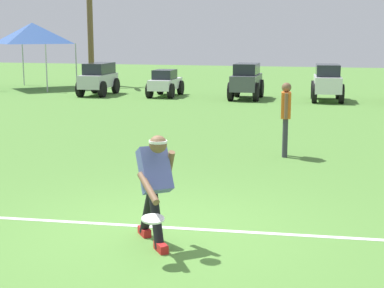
# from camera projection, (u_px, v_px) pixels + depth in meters

# --- Properties ---
(ground_plane) EXTENTS (80.00, 80.00, 0.00)m
(ground_plane) POSITION_uv_depth(u_px,v_px,m) (162.00, 231.00, 7.71)
(ground_plane) COLOR #528638
(field_line_paint) EXTENTS (22.26, 2.12, 0.01)m
(field_line_paint) POSITION_uv_depth(u_px,v_px,m) (166.00, 227.00, 7.86)
(field_line_paint) COLOR white
(field_line_paint) RESTS_ON ground_plane
(frisbee_thrower) EXTENTS (0.65, 1.05, 1.39)m
(frisbee_thrower) POSITION_uv_depth(u_px,v_px,m) (155.00, 183.00, 7.04)
(frisbee_thrower) COLOR black
(frisbee_thrower) RESTS_ON ground_plane
(frisbee_in_flight) EXTENTS (0.35, 0.35, 0.05)m
(frisbee_in_flight) POSITION_uv_depth(u_px,v_px,m) (153.00, 219.00, 6.56)
(frisbee_in_flight) COLOR white
(teammate_midfield) EXTENTS (0.24, 0.50, 1.56)m
(teammate_midfield) POSITION_uv_depth(u_px,v_px,m) (286.00, 112.00, 12.26)
(teammate_midfield) COLOR #33333D
(teammate_midfield) RESTS_ON ground_plane
(parked_car_slot_a) EXTENTS (1.29, 2.46, 1.34)m
(parked_car_slot_a) POSITION_uv_depth(u_px,v_px,m) (99.00, 78.00, 24.79)
(parked_car_slot_a) COLOR #B7BABF
(parked_car_slot_a) RESTS_ON ground_plane
(parked_car_slot_b) EXTENTS (1.15, 2.23, 1.10)m
(parked_car_slot_b) POSITION_uv_depth(u_px,v_px,m) (165.00, 83.00, 24.27)
(parked_car_slot_b) COLOR silver
(parked_car_slot_b) RESTS_ON ground_plane
(parked_car_slot_c) EXTENTS (1.24, 2.38, 1.40)m
(parked_car_slot_c) POSITION_uv_depth(u_px,v_px,m) (246.00, 80.00, 23.27)
(parked_car_slot_c) COLOR #474C51
(parked_car_slot_c) RESTS_ON ground_plane
(parked_car_slot_d) EXTENTS (1.37, 2.43, 1.40)m
(parked_car_slot_d) POSITION_uv_depth(u_px,v_px,m) (327.00, 82.00, 22.56)
(parked_car_slot_d) COLOR silver
(parked_car_slot_d) RESTS_ON ground_plane
(palm_tree_far_left) EXTENTS (2.96, 3.21, 5.58)m
(palm_tree_far_left) POSITION_uv_depth(u_px,v_px,m) (90.00, 16.00, 29.13)
(palm_tree_far_left) COLOR brown
(palm_tree_far_left) RESTS_ON ground_plane
(event_tent) EXTENTS (3.06, 3.06, 3.06)m
(event_tent) POSITION_uv_depth(u_px,v_px,m) (32.00, 33.00, 27.39)
(event_tent) COLOR #B2B5BA
(event_tent) RESTS_ON ground_plane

